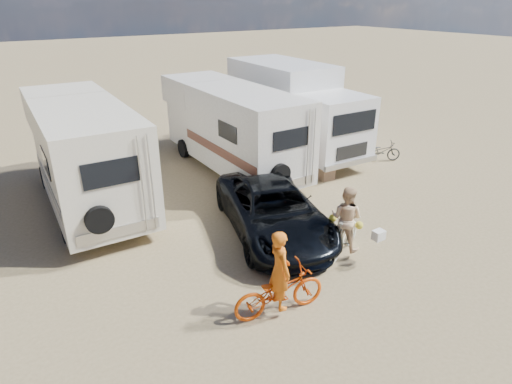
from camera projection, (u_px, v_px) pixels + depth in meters
ground at (355, 254)px, 11.16m from camera, size 140.00×140.00×0.00m
rv_main at (232, 129)px, 16.11m from camera, size 2.40×7.32×3.10m
rv_left at (85, 156)px, 13.23m from camera, size 2.68×7.12×3.21m
box_truck at (295, 110)px, 17.77m from camera, size 2.78×7.01×3.60m
dark_suv at (273, 210)px, 11.90m from camera, size 3.63×5.48×1.40m
bike_man at (279, 291)px, 8.90m from camera, size 2.08×1.02×1.05m
bike_woman at (344, 236)px, 10.98m from camera, size 1.77×1.15×1.04m
rider_man at (280, 277)px, 8.75m from camera, size 0.52×0.70×1.74m
rider_woman at (345, 224)px, 10.85m from camera, size 0.91×1.01×1.68m
bike_parked at (381, 151)px, 17.35m from camera, size 1.59×1.22×0.80m
cooler at (255, 196)px, 13.90m from camera, size 0.59×0.52×0.40m
crate at (326, 174)px, 15.67m from camera, size 0.56×0.56×0.40m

